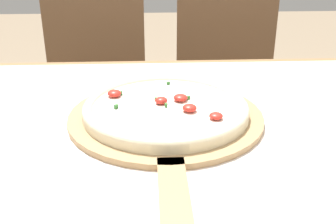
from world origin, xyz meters
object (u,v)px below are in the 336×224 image
at_px(pizza_peel, 168,121).
at_px(chair_right, 225,89).
at_px(pizza, 167,108).
at_px(chair_left, 96,91).

xyz_separation_m(pizza_peel, chair_right, (0.26, 0.75, -0.23)).
xyz_separation_m(pizza, chair_left, (-0.24, 0.73, -0.25)).
distance_m(chair_left, chair_right, 0.50).
bearing_deg(pizza_peel, pizza, 89.93).
bearing_deg(pizza, chair_right, 70.60).
xyz_separation_m(chair_left, chair_right, (0.50, -0.00, 0.00)).
distance_m(pizza, chair_right, 0.81).
relative_size(pizza_peel, chair_right, 0.67).
distance_m(pizza_peel, pizza, 0.03).
bearing_deg(pizza_peel, chair_left, 107.59).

